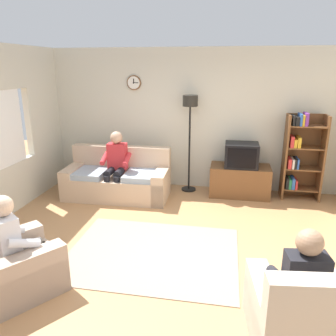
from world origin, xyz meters
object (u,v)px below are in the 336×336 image
(couch, at_px, (118,180))
(tv_stand, at_px, (240,181))
(armchair_near_window, at_px, (12,268))
(armchair_near_bookshelf, at_px, (299,317))
(floor_lamp, at_px, (190,117))
(person_in_left_armchair, at_px, (16,239))
(person_in_right_armchair, at_px, (300,279))
(tv, at_px, (241,155))
(person_on_couch, at_px, (116,162))
(bookshelf, at_px, (300,155))

(couch, bearing_deg, tv_stand, 11.36)
(tv_stand, height_order, armchair_near_window, armchair_near_window)
(armchair_near_bookshelf, bearing_deg, floor_lamp, 110.93)
(person_in_left_armchair, distance_m, person_in_right_armchair, 2.83)
(tv_stand, xyz_separation_m, tv, (0.00, -0.02, 0.51))
(tv, relative_size, person_on_couch, 0.48)
(bookshelf, xyz_separation_m, person_in_right_armchair, (-0.64, -3.52, -0.21))
(person_on_couch, bearing_deg, bookshelf, 10.97)
(armchair_near_window, bearing_deg, floor_lamp, 66.34)
(floor_lamp, bearing_deg, tv, -7.21)
(person_on_couch, bearing_deg, floor_lamp, 27.81)
(armchair_near_bookshelf, relative_size, person_on_couch, 0.78)
(armchair_near_window, distance_m, armchair_near_bookshelf, 2.90)
(couch, relative_size, person_in_right_armchair, 1.71)
(couch, bearing_deg, person_in_left_armchair, -93.48)
(tv_stand, bearing_deg, bookshelf, 3.93)
(armchair_near_bookshelf, relative_size, person_in_right_armchair, 0.86)
(floor_lamp, relative_size, person_on_couch, 1.49)
(floor_lamp, distance_m, person_in_right_armchair, 3.90)
(floor_lamp, relative_size, person_in_left_armchair, 1.65)
(tv, height_order, bookshelf, bookshelf)
(armchair_near_window, relative_size, person_in_left_armchair, 1.06)
(couch, distance_m, floor_lamp, 1.80)
(armchair_near_window, bearing_deg, person_in_right_armchair, -2.41)
(person_in_left_armchair, bearing_deg, person_in_right_armchair, -3.91)
(floor_lamp, xyz_separation_m, person_in_right_armchair, (1.38, -3.55, -0.85))
(couch, height_order, tv_stand, couch)
(bookshelf, bearing_deg, person_in_right_armchair, -100.26)
(floor_lamp, xyz_separation_m, armchair_near_window, (-1.50, -3.43, -1.16))
(couch, height_order, person_in_left_armchair, person_in_left_armchair)
(bookshelf, xyz_separation_m, armchair_near_bookshelf, (-0.63, -3.61, -0.53))
(armchair_near_bookshelf, bearing_deg, tv_stand, 96.69)
(couch, relative_size, person_in_left_armchair, 1.71)
(tv_stand, relative_size, person_in_right_armchair, 0.98)
(bookshelf, distance_m, armchair_near_window, 4.92)
(tv, bearing_deg, armchair_near_window, -126.87)
(armchair_near_window, distance_m, person_in_right_armchair, 2.90)
(person_in_right_armchair, bearing_deg, armchair_near_window, 177.59)
(tv_stand, bearing_deg, person_in_right_armchair, -83.31)
(floor_lamp, bearing_deg, person_on_couch, -152.19)
(tv, bearing_deg, person_in_left_armchair, -126.87)
(couch, xyz_separation_m, person_on_couch, (0.02, -0.11, 0.39))
(couch, bearing_deg, bookshelf, 9.04)
(floor_lamp, distance_m, armchair_near_window, 3.92)
(couch, xyz_separation_m, floor_lamp, (1.28, 0.55, 1.14))
(tv, xyz_separation_m, armchair_near_window, (-2.48, -3.30, -0.51))
(person_in_left_armchair, bearing_deg, person_on_couch, 85.91)
(armchair_near_window, bearing_deg, armchair_near_bookshelf, -4.16)
(tv, relative_size, bookshelf, 0.38)
(tv, bearing_deg, floor_lamp, 172.79)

